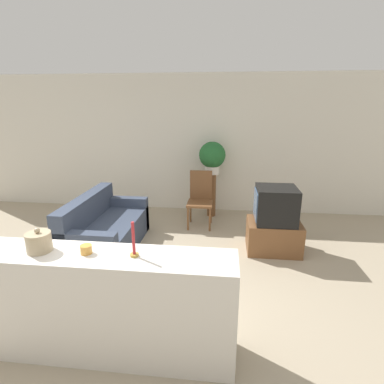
# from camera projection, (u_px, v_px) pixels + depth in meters

# --- Properties ---
(ground_plane) EXTENTS (14.00, 14.00, 0.00)m
(ground_plane) POSITION_uv_depth(u_px,v_px,m) (116.00, 314.00, 3.15)
(ground_plane) COLOR tan
(wall_back) EXTENTS (9.00, 0.06, 2.70)m
(wall_back) POSITION_uv_depth(u_px,v_px,m) (171.00, 144.00, 6.04)
(wall_back) COLOR silver
(wall_back) RESTS_ON ground_plane
(couch) EXTENTS (0.82, 1.65, 0.82)m
(couch) POSITION_uv_depth(u_px,v_px,m) (105.00, 231.00, 4.51)
(couch) COLOR #384256
(couch) RESTS_ON ground_plane
(tv_stand) EXTENTS (0.77, 0.58, 0.46)m
(tv_stand) POSITION_uv_depth(u_px,v_px,m) (273.00, 236.00, 4.47)
(tv_stand) COLOR brown
(tv_stand) RESTS_ON ground_plane
(television) EXTENTS (0.58, 0.55, 0.52)m
(television) POSITION_uv_depth(u_px,v_px,m) (275.00, 205.00, 4.33)
(television) COLOR black
(television) RESTS_ON tv_stand
(wooden_chair) EXTENTS (0.44, 0.44, 0.99)m
(wooden_chair) POSITION_uv_depth(u_px,v_px,m) (200.00, 197.00, 5.35)
(wooden_chair) COLOR brown
(wooden_chair) RESTS_ON ground_plane
(plant_stand) EXTENTS (0.17, 0.17, 0.85)m
(plant_stand) POSITION_uv_depth(u_px,v_px,m) (212.00, 195.00, 5.83)
(plant_stand) COLOR brown
(plant_stand) RESTS_ON ground_plane
(potted_plant) EXTENTS (0.50, 0.50, 0.61)m
(potted_plant) POSITION_uv_depth(u_px,v_px,m) (212.00, 156.00, 5.62)
(potted_plant) COLOR white
(potted_plant) RESTS_ON plant_stand
(foreground_counter) EXTENTS (2.45, 0.44, 0.96)m
(foreground_counter) POSITION_uv_depth(u_px,v_px,m) (92.00, 304.00, 2.56)
(foreground_counter) COLOR silver
(foreground_counter) RESTS_ON ground_plane
(decorative_bowl) EXTENTS (0.20, 0.20, 0.20)m
(decorative_bowl) POSITION_uv_depth(u_px,v_px,m) (39.00, 242.00, 2.45)
(decorative_bowl) COLOR tan
(decorative_bowl) RESTS_ON foreground_counter
(candle_jar) EXTENTS (0.09, 0.09, 0.07)m
(candle_jar) POSITION_uv_depth(u_px,v_px,m) (86.00, 249.00, 2.42)
(candle_jar) COLOR gold
(candle_jar) RESTS_ON foreground_counter
(candlestick) EXTENTS (0.07, 0.07, 0.29)m
(candlestick) POSITION_uv_depth(u_px,v_px,m) (134.00, 245.00, 2.36)
(candlestick) COLOR #B7933D
(candlestick) RESTS_ON foreground_counter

